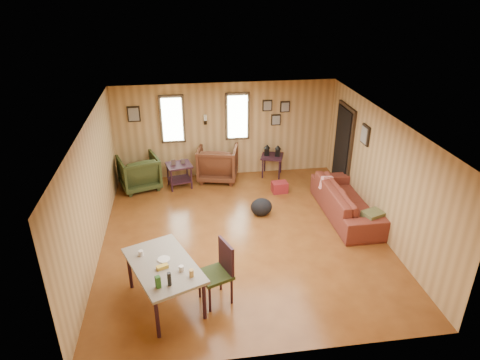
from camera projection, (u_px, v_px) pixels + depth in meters
The scene contains 11 objects.
room at pixel (250, 175), 8.32m from camera, with size 5.54×6.04×2.44m.
sofa at pixel (348, 196), 9.12m from camera, with size 2.34×0.68×0.92m, color maroon.
recliner_brown at pixel (218, 161), 10.76m from camera, with size 0.95×0.89×0.98m, color #4F2817.
recliner_green at pixel (139, 171), 10.31m from camera, with size 0.88×0.82×0.91m, color #2D3719.
end_table at pixel (179, 171), 10.38m from camera, with size 0.68×0.64×0.74m.
side_table at pixel (272, 155), 10.90m from camera, with size 0.67×0.67×0.85m.
cooler at pixel (280, 187), 10.23m from camera, with size 0.38×0.29×0.26m.
backpack at pixel (261, 207), 9.22m from camera, with size 0.54×0.46×0.40m.
sofa_pillows at pixel (350, 200), 8.90m from camera, with size 0.93×1.66×0.34m.
dining_table at pixel (164, 268), 6.54m from camera, with size 1.37×1.68×0.96m.
dining_chair at pixel (220, 269), 6.67m from camera, with size 0.61×0.61×1.04m.
Camera 1 is at (-1.08, -7.16, 4.74)m, focal length 32.00 mm.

